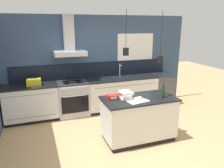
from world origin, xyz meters
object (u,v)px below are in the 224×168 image
object	(u,v)px
dishwasher	(161,89)
yellow_toolbox	(34,82)
oven_range	(73,99)
bottle_on_island	(163,91)
red_supply_box	(112,97)
book_stack	(126,95)

from	to	relation	value
dishwasher	yellow_toolbox	xyz separation A→B (m)	(-3.63, 0.00, 0.54)
oven_range	bottle_on_island	size ratio (longest dim) A/B	2.93
red_supply_box	yellow_toolbox	world-z (taller)	yellow_toolbox
oven_range	red_supply_box	xyz separation A→B (m)	(0.52, -1.61, 0.50)
oven_range	dishwasher	bearing A→B (deg)	0.09
dishwasher	book_stack	size ratio (longest dim) A/B	2.57
oven_range	red_supply_box	bearing A→B (deg)	-71.98
book_stack	yellow_toolbox	distance (m)	2.40
oven_range	dishwasher	distance (m)	2.69
bottle_on_island	yellow_toolbox	xyz separation A→B (m)	(-2.45, 1.89, -0.05)
oven_range	red_supply_box	distance (m)	1.77
red_supply_box	yellow_toolbox	xyz separation A→B (m)	(-1.46, 1.62, 0.04)
dishwasher	bottle_on_island	size ratio (longest dim) A/B	2.93
dishwasher	red_supply_box	size ratio (longest dim) A/B	4.11
book_stack	red_supply_box	bearing A→B (deg)	165.62
dishwasher	book_stack	bearing A→B (deg)	-138.67
bottle_on_island	red_supply_box	bearing A→B (deg)	164.70
red_supply_box	yellow_toolbox	size ratio (longest dim) A/B	0.65
oven_range	book_stack	xyz separation A→B (m)	(0.78, -1.68, 0.53)
oven_range	red_supply_box	world-z (taller)	red_supply_box
oven_range	bottle_on_island	bearing A→B (deg)	-51.16
bottle_on_island	yellow_toolbox	distance (m)	3.10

